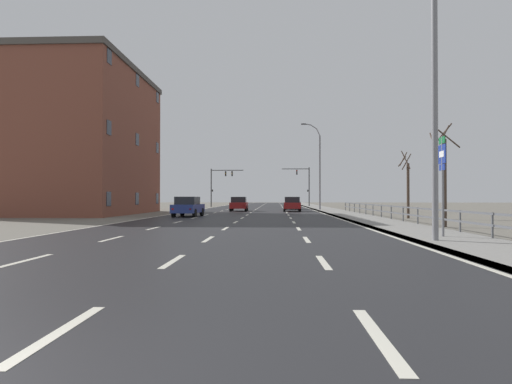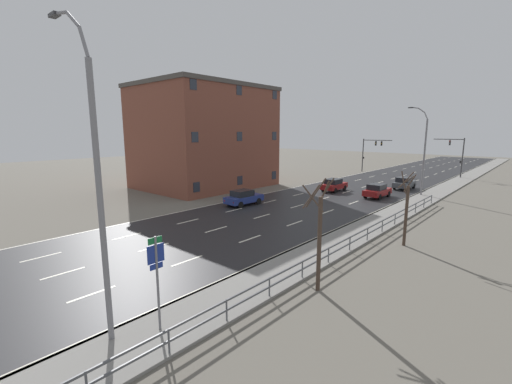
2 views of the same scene
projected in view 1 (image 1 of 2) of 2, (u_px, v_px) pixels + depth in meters
The scene contains 16 objects.
ground_plane at pixel (255, 211), 50.82m from camera, with size 160.00×160.00×0.12m.
road_asphalt_strip at pixel (259, 208), 62.80m from camera, with size 14.00×120.00×0.03m.
sidewalk_right at pixel (318, 208), 62.43m from camera, with size 3.00×120.00×0.12m.
guardrail at pixel (391, 210), 28.25m from camera, with size 0.07×36.99×1.00m.
street_lamp_foreground at pixel (429, 73), 14.35m from camera, with size 2.75×0.24×11.45m.
street_lamp_midground at pixel (319, 167), 51.34m from camera, with size 2.27×0.24×10.22m.
highway_sign at pixel (443, 173), 15.74m from camera, with size 0.09×0.68×3.72m.
traffic_signal_right at pixel (304, 181), 71.57m from camera, with size 4.52×0.36×6.42m.
traffic_signal_left at pixel (219, 181), 70.39m from camera, with size 5.27×0.36×6.11m.
car_distant at pixel (293, 203), 54.86m from camera, with size 1.84×4.10×1.57m.
car_near_left at pixel (239, 204), 47.69m from camera, with size 1.88×4.12×1.57m.
car_far_left at pixel (292, 204), 46.89m from camera, with size 1.91×4.14×1.57m.
car_mid_centre at pixel (188, 206), 34.36m from camera, with size 2.00×4.18×1.57m.
brick_building at pixel (67, 141), 40.42m from camera, with size 13.34×16.37×13.33m.
bare_tree_near at pixel (444, 176), 22.47m from camera, with size 1.25×1.42×5.38m.
bare_tree_mid at pixel (408, 187), 31.71m from camera, with size 1.04×1.28×4.89m.
Camera 1 is at (2.39, -2.78, 1.52)m, focal length 30.83 mm.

